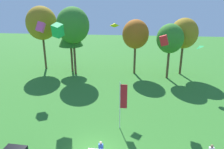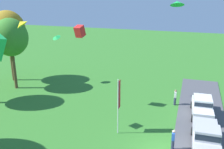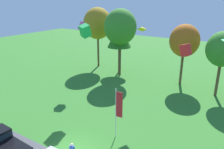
{
  "view_description": "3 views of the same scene",
  "coord_description": "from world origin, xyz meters",
  "px_view_note": "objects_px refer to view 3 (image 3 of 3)",
  "views": [
    {
      "loc": [
        3.07,
        -14.58,
        12.09
      ],
      "look_at": [
        1.2,
        3.48,
        5.68
      ],
      "focal_mm": 35.0,
      "sensor_mm": 36.0,
      "label": 1
    },
    {
      "loc": [
        -16.96,
        -1.48,
        11.7
      ],
      "look_at": [
        0.38,
        3.93,
        5.72
      ],
      "focal_mm": 42.0,
      "sensor_mm": 36.0,
      "label": 2
    },
    {
      "loc": [
        10.85,
        -11.02,
        12.15
      ],
      "look_at": [
        1.39,
        4.08,
        5.99
      ],
      "focal_mm": 35.0,
      "sensor_mm": 36.0,
      "label": 3
    }
  ],
  "objects_px": {
    "car_pickup_near_entrance": "(3,145)",
    "flag_banner": "(118,108)",
    "tree_right_of_center": "(119,35)",
    "tree_left_of_center": "(98,24)",
    "tree_center_back": "(184,41)",
    "kite_diamond_near_flag": "(142,28)",
    "tree_far_left": "(223,49)",
    "kite_box_mid_center": "(83,27)",
    "kite_box_high_left": "(186,50)",
    "kite_box_low_drifter": "(85,31)",
    "tree_far_right": "(120,27)"
  },
  "relations": [
    {
      "from": "car_pickup_near_entrance",
      "to": "flag_banner",
      "type": "relative_size",
      "value": 1.05
    },
    {
      "from": "car_pickup_near_entrance",
      "to": "tree_right_of_center",
      "type": "height_order",
      "value": "tree_right_of_center"
    },
    {
      "from": "tree_left_of_center",
      "to": "tree_center_back",
      "type": "relative_size",
      "value": 1.22
    },
    {
      "from": "kite_diamond_near_flag",
      "to": "tree_far_left",
      "type": "bearing_deg",
      "value": 43.13
    },
    {
      "from": "tree_center_back",
      "to": "kite_box_mid_center",
      "type": "bearing_deg",
      "value": -150.02
    },
    {
      "from": "kite_box_mid_center",
      "to": "tree_right_of_center",
      "type": "bearing_deg",
      "value": 75.95
    },
    {
      "from": "kite_diamond_near_flag",
      "to": "tree_left_of_center",
      "type": "bearing_deg",
      "value": 142.84
    },
    {
      "from": "tree_center_back",
      "to": "flag_banner",
      "type": "bearing_deg",
      "value": -93.67
    },
    {
      "from": "kite_box_mid_center",
      "to": "kite_box_high_left",
      "type": "bearing_deg",
      "value": -15.77
    },
    {
      "from": "kite_box_low_drifter",
      "to": "tree_far_right",
      "type": "bearing_deg",
      "value": 96.48
    },
    {
      "from": "tree_right_of_center",
      "to": "tree_far_right",
      "type": "bearing_deg",
      "value": -54.88
    },
    {
      "from": "tree_right_of_center",
      "to": "car_pickup_near_entrance",
      "type": "bearing_deg",
      "value": -82.63
    },
    {
      "from": "tree_far_right",
      "to": "kite_diamond_near_flag",
      "type": "height_order",
      "value": "tree_far_right"
    },
    {
      "from": "tree_right_of_center",
      "to": "flag_banner",
      "type": "height_order",
      "value": "tree_right_of_center"
    },
    {
      "from": "tree_center_back",
      "to": "tree_far_right",
      "type": "bearing_deg",
      "value": -172.5
    },
    {
      "from": "tree_far_right",
      "to": "flag_banner",
      "type": "relative_size",
      "value": 2.24
    },
    {
      "from": "tree_right_of_center",
      "to": "tree_center_back",
      "type": "distance_m",
      "value": 10.68
    },
    {
      "from": "tree_far_left",
      "to": "flag_banner",
      "type": "bearing_deg",
      "value": -112.74
    },
    {
      "from": "kite_diamond_near_flag",
      "to": "kite_box_high_left",
      "type": "height_order",
      "value": "kite_diamond_near_flag"
    },
    {
      "from": "car_pickup_near_entrance",
      "to": "tree_left_of_center",
      "type": "xyz_separation_m",
      "value": [
        -8.28,
        24.88,
        6.89
      ]
    },
    {
      "from": "kite_box_high_left",
      "to": "kite_box_mid_center",
      "type": "xyz_separation_m",
      "value": [
        -15.47,
        4.37,
        0.67
      ]
    },
    {
      "from": "tree_center_back",
      "to": "kite_box_high_left",
      "type": "height_order",
      "value": "tree_center_back"
    },
    {
      "from": "kite_diamond_near_flag",
      "to": "kite_box_low_drifter",
      "type": "distance_m",
      "value": 6.58
    },
    {
      "from": "car_pickup_near_entrance",
      "to": "kite_box_low_drifter",
      "type": "height_order",
      "value": "kite_box_low_drifter"
    },
    {
      "from": "tree_right_of_center",
      "to": "tree_far_right",
      "type": "distance_m",
      "value": 2.17
    },
    {
      "from": "tree_left_of_center",
      "to": "tree_right_of_center",
      "type": "height_order",
      "value": "tree_left_of_center"
    },
    {
      "from": "car_pickup_near_entrance",
      "to": "tree_left_of_center",
      "type": "height_order",
      "value": "tree_left_of_center"
    },
    {
      "from": "kite_box_mid_center",
      "to": "kite_box_low_drifter",
      "type": "bearing_deg",
      "value": -48.4
    },
    {
      "from": "tree_left_of_center",
      "to": "flag_banner",
      "type": "distance_m",
      "value": 23.64
    },
    {
      "from": "flag_banner",
      "to": "kite_diamond_near_flag",
      "type": "height_order",
      "value": "kite_diamond_near_flag"
    },
    {
      "from": "flag_banner",
      "to": "kite_diamond_near_flag",
      "type": "bearing_deg",
      "value": 101.06
    },
    {
      "from": "tree_right_of_center",
      "to": "tree_far_left",
      "type": "relative_size",
      "value": 1.0
    },
    {
      "from": "tree_center_back",
      "to": "tree_far_left",
      "type": "bearing_deg",
      "value": -18.86
    },
    {
      "from": "kite_box_high_left",
      "to": "kite_diamond_near_flag",
      "type": "bearing_deg",
      "value": 155.43
    },
    {
      "from": "tree_center_back",
      "to": "kite_diamond_near_flag",
      "type": "relative_size",
      "value": 10.7
    },
    {
      "from": "kite_box_low_drifter",
      "to": "tree_right_of_center",
      "type": "bearing_deg",
      "value": 100.1
    },
    {
      "from": "tree_left_of_center",
      "to": "tree_far_right",
      "type": "relative_size",
      "value": 1.0
    },
    {
      "from": "tree_right_of_center",
      "to": "tree_far_right",
      "type": "xyz_separation_m",
      "value": [
        0.88,
        -1.25,
        1.54
      ]
    },
    {
      "from": "car_pickup_near_entrance",
      "to": "tree_far_left",
      "type": "relative_size",
      "value": 0.6
    },
    {
      "from": "tree_center_back",
      "to": "flag_banner",
      "type": "relative_size",
      "value": 1.84
    },
    {
      "from": "tree_right_of_center",
      "to": "kite_diamond_near_flag",
      "type": "height_order",
      "value": "kite_diamond_near_flag"
    },
    {
      "from": "tree_right_of_center",
      "to": "flag_banner",
      "type": "xyz_separation_m",
      "value": [
        9.61,
        -16.64,
        -3.4
      ]
    },
    {
      "from": "tree_center_back",
      "to": "kite_box_low_drifter",
      "type": "xyz_separation_m",
      "value": [
        -8.64,
        -11.52,
        2.11
      ]
    },
    {
      "from": "tree_left_of_center",
      "to": "tree_far_right",
      "type": "distance_m",
      "value": 6.53
    },
    {
      "from": "car_pickup_near_entrance",
      "to": "kite_box_mid_center",
      "type": "bearing_deg",
      "value": 106.33
    },
    {
      "from": "car_pickup_near_entrance",
      "to": "kite_box_low_drifter",
      "type": "xyz_separation_m",
      "value": [
        -1.03,
        12.29,
        7.56
      ]
    },
    {
      "from": "kite_box_high_left",
      "to": "kite_box_mid_center",
      "type": "height_order",
      "value": "kite_box_mid_center"
    },
    {
      "from": "tree_far_right",
      "to": "flag_banner",
      "type": "distance_m",
      "value": 18.37
    },
    {
      "from": "kite_box_high_left",
      "to": "tree_far_right",
      "type": "bearing_deg",
      "value": 141.23
    },
    {
      "from": "tree_far_right",
      "to": "kite_diamond_near_flag",
      "type": "distance_m",
      "value": 10.65
    }
  ]
}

